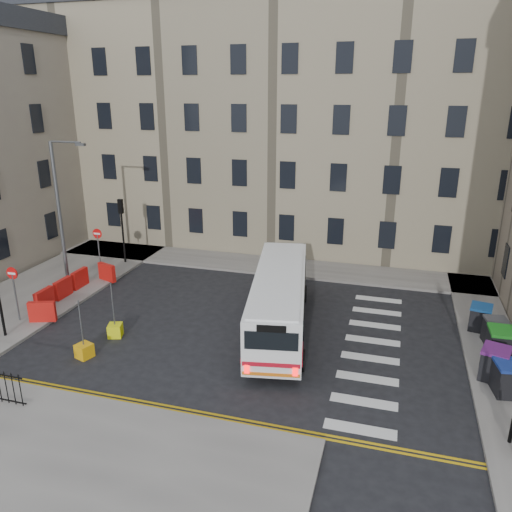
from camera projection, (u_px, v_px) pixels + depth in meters
The scene contains 18 objects.
ground at pixel (284, 333), 23.07m from camera, with size 120.00×120.00×0.00m, color black.
pavement_north at pixel (224, 261), 32.46m from camera, with size 36.00×3.20×0.15m, color slate.
pavement_east at pixel (482, 319), 24.31m from camera, with size 2.40×26.00×0.15m, color slate.
pavement_west at pixel (42, 291), 27.66m from camera, with size 6.00×22.00×0.15m, color slate.
terrace_north at pixel (241, 119), 36.28m from camera, with size 38.30×10.80×17.20m.
traffic_light_nw at pixel (122, 221), 31.25m from camera, with size 0.28×0.22×4.10m.
streetlamp at pixel (59, 213), 26.95m from camera, with size 0.50×0.22×8.14m.
no_entry_north at pixel (98, 241), 29.81m from camera, with size 0.60×0.08×3.00m.
no_entry_south at pixel (14, 283), 23.44m from camera, with size 0.60×0.08×3.00m.
roadworks_barriers at pixel (69, 289), 26.45m from camera, with size 1.66×6.26×1.00m.
bus at pixel (279, 298), 22.96m from camera, with size 4.01×10.20×2.71m.
wheelie_bin_a at pixel (508, 378), 18.08m from camera, with size 1.12×1.24×1.22m.
wheelie_bin_b at pixel (495, 363), 19.03m from camera, with size 1.28×1.38×1.25m.
wheelie_bin_c at pixel (501, 344), 20.40m from camera, with size 1.06×1.21×1.32m.
wheelie_bin_d at pixel (495, 332), 21.62m from camera, with size 1.07×1.18×1.16m.
wheelie_bin_e at pixel (480, 317), 22.96m from camera, with size 1.11×1.22×1.16m.
bollard_yellow at pixel (84, 351), 20.91m from camera, with size 0.60×0.60×0.60m, color #E7A10C.
bollard_chevron at pixel (115, 330), 22.68m from camera, with size 0.60×0.60×0.60m, color #DCDF0D.
Camera 1 is at (4.55, -20.27, 10.74)m, focal length 35.00 mm.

